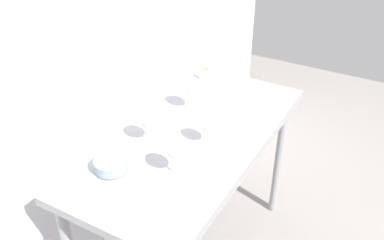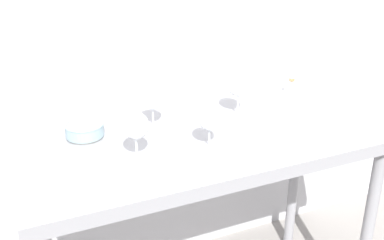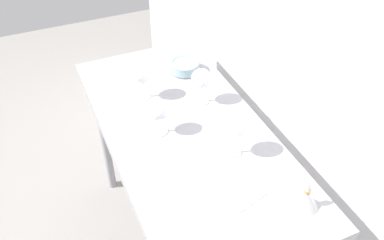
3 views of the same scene
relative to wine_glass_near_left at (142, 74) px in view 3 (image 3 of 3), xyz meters
name	(u,v)px [view 3 (image 3 of 3)]	position (x,y,z in m)	size (l,w,h in m)	color
back_wall	(300,22)	(0.29, 0.59, 0.27)	(3.80, 0.04, 2.60)	silver
steel_counter	(186,148)	(0.29, 0.09, -0.23)	(1.40, 0.65, 0.90)	gray
wine_glass_near_left	(142,74)	(0.00, 0.00, 0.00)	(0.09, 0.09, 0.18)	white
wine_glass_near_center	(159,111)	(0.26, -0.01, -0.02)	(0.08, 0.08, 0.16)	white
wine_glass_far_left	(201,79)	(0.14, 0.23, 0.00)	(0.09, 0.09, 0.17)	white
wine_glass_far_right	(235,128)	(0.50, 0.21, 0.00)	(0.09, 0.09, 0.18)	white
tasting_sheet_upper	(244,185)	(0.66, 0.16, -0.13)	(0.17, 0.21, 0.00)	white
tasting_bowl	(185,66)	(-0.12, 0.26, -0.10)	(0.15, 0.15, 0.06)	beige
decanter_funnel	(305,199)	(0.83, 0.31, -0.09)	(0.10, 0.10, 0.13)	silver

